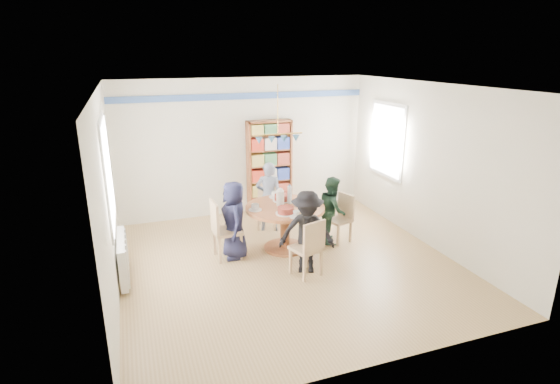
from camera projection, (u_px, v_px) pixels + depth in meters
name	position (u px, v px, depth m)	size (l,w,h in m)	color
ground	(288.00, 263.00, 6.83)	(5.00, 5.00, 0.00)	tan
room_shell	(255.00, 150.00, 7.03)	(5.00, 5.00, 5.00)	white
radiator	(123.00, 258.00, 6.23)	(0.12, 1.00, 0.60)	silver
dining_table	(285.00, 217.00, 7.18)	(1.30, 1.30, 0.75)	#995932
chair_left	(222.00, 227.00, 6.84)	(0.44, 0.44, 0.96)	tan
chair_right	(342.00, 216.00, 7.53)	(0.46, 0.46, 0.84)	tan
chair_far	(267.00, 203.00, 8.14)	(0.48, 0.48, 0.84)	tan
chair_near	(309.00, 246.00, 6.29)	(0.49, 0.49, 0.88)	tan
person_left	(234.00, 220.00, 6.87)	(0.62, 0.40, 1.26)	#171833
person_right	(332.00, 210.00, 7.47)	(0.56, 0.44, 1.16)	black
person_far	(269.00, 197.00, 7.92)	(0.47, 0.31, 1.30)	gray
person_near	(307.00, 232.00, 6.40)	(0.82, 0.47, 1.26)	black
bookshelf	(269.00, 168.00, 8.80)	(0.90, 0.27, 1.88)	brown
tableware	(283.00, 202.00, 7.11)	(1.22, 1.22, 0.32)	white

